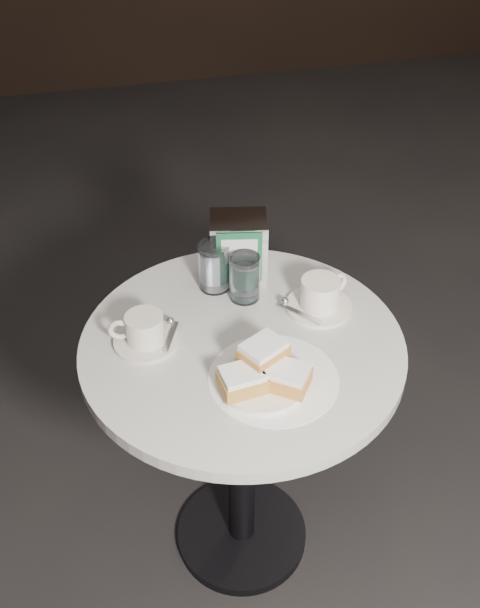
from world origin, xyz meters
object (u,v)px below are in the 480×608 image
object	(u,v)px
coffee_cup_left	(144,332)
coffee_cup_right	(320,296)
water_glass_left	(214,267)
beignet_plate	(263,374)
cafe_table	(242,404)
napkin_dispenser	(238,247)
water_glass_right	(245,278)

from	to	relation	value
coffee_cup_left	coffee_cup_right	world-z (taller)	coffee_cup_right
coffee_cup_left	water_glass_left	distance (m)	0.25
coffee_cup_left	water_glass_left	xyz separation A→B (m)	(0.19, 0.16, 0.03)
beignet_plate	coffee_cup_left	xyz separation A→B (m)	(-0.21, 0.18, 0.00)
beignet_plate	cafe_table	bearing A→B (deg)	93.33
coffee_cup_right	napkin_dispenser	bearing A→B (deg)	104.97
beignet_plate	water_glass_left	bearing A→B (deg)	94.15
water_glass_left	napkin_dispenser	bearing A→B (deg)	30.28
coffee_cup_right	water_glass_right	size ratio (longest dim) A/B	1.77
cafe_table	coffee_cup_left	world-z (taller)	coffee_cup_left
beignet_plate	coffee_cup_right	xyz separation A→B (m)	(0.19, 0.20, 0.00)
cafe_table	napkin_dispenser	bearing A→B (deg)	78.03
water_glass_left	water_glass_right	distance (m)	0.08
water_glass_right	cafe_table	bearing A→B (deg)	-106.07
cafe_table	water_glass_right	size ratio (longest dim) A/B	6.64
water_glass_left	water_glass_right	world-z (taller)	water_glass_left
coffee_cup_right	napkin_dispenser	xyz separation A→B (m)	(-0.15, 0.17, 0.04)
beignet_plate	coffee_cup_left	world-z (taller)	beignet_plate
napkin_dispenser	coffee_cup_right	bearing A→B (deg)	-38.44
napkin_dispenser	cafe_table	bearing A→B (deg)	-90.19
beignet_plate	water_glass_right	size ratio (longest dim) A/B	1.82
coffee_cup_left	water_glass_left	world-z (taller)	water_glass_left
coffee_cup_right	water_glass_right	bearing A→B (deg)	127.88
cafe_table	water_glass_right	bearing A→B (deg)	73.93
coffee_cup_left	napkin_dispenser	bearing A→B (deg)	46.12
coffee_cup_left	water_glass_left	bearing A→B (deg)	48.56
water_glass_right	coffee_cup_right	bearing A→B (deg)	-27.31
coffee_cup_right	cafe_table	bearing A→B (deg)	173.61
cafe_table	coffee_cup_right	bearing A→B (deg)	18.42
water_glass_left	napkin_dispenser	xyz separation A→B (m)	(0.07, 0.04, 0.02)
coffee_cup_left	napkin_dispenser	distance (m)	0.32
beignet_plate	napkin_dispenser	distance (m)	0.38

